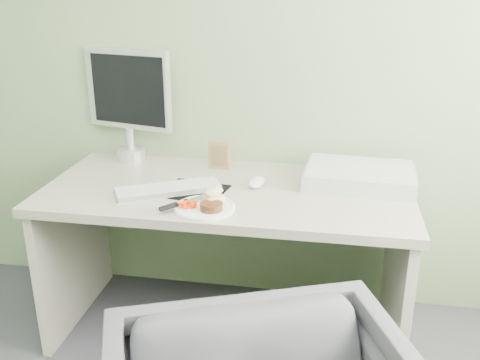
% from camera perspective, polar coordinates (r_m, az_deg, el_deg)
% --- Properties ---
extents(wall_back, '(3.50, 0.00, 3.50)m').
position_cam_1_polar(wall_back, '(2.56, 0.17, 15.33)').
color(wall_back, gray).
rests_on(wall_back, floor).
extents(desk, '(1.60, 0.75, 0.73)m').
position_cam_1_polar(desk, '(2.41, -1.36, -4.87)').
color(desk, '#AAA18E').
rests_on(desk, floor).
extents(plate, '(0.24, 0.24, 0.01)m').
position_cam_1_polar(plate, '(2.12, -3.79, -3.01)').
color(plate, white).
rests_on(plate, desk).
extents(steak, '(0.10, 0.10, 0.03)m').
position_cam_1_polar(steak, '(2.09, -3.09, -2.84)').
color(steak, black).
rests_on(steak, plate).
extents(potato_pile, '(0.13, 0.10, 0.06)m').
position_cam_1_polar(potato_pile, '(2.15, -2.74, -1.58)').
color(potato_pile, tan).
rests_on(potato_pile, plate).
extents(carrot_heap, '(0.06, 0.05, 0.04)m').
position_cam_1_polar(carrot_heap, '(2.11, -5.50, -2.47)').
color(carrot_heap, '#F73805').
rests_on(carrot_heap, plate).
extents(steak_knife, '(0.14, 0.18, 0.02)m').
position_cam_1_polar(steak_knife, '(2.12, -6.88, -2.64)').
color(steak_knife, silver).
rests_on(steak_knife, plate).
extents(mousepad, '(0.30, 0.27, 0.00)m').
position_cam_1_polar(mousepad, '(2.31, -4.93, -1.17)').
color(mousepad, black).
rests_on(mousepad, desk).
extents(keyboard, '(0.45, 0.33, 0.02)m').
position_cam_1_polar(keyboard, '(2.31, -7.63, -0.93)').
color(keyboard, white).
rests_on(keyboard, desk).
extents(computer_mouse, '(0.08, 0.13, 0.04)m').
position_cam_1_polar(computer_mouse, '(2.35, 1.78, -0.24)').
color(computer_mouse, white).
rests_on(computer_mouse, desk).
extents(photo_frame, '(0.11, 0.03, 0.13)m').
position_cam_1_polar(photo_frame, '(2.56, -2.24, 2.63)').
color(photo_frame, '#A96F4F').
rests_on(photo_frame, desk).
extents(eyedrop_bottle, '(0.03, 0.03, 0.08)m').
position_cam_1_polar(eyedrop_bottle, '(2.62, -2.31, 2.37)').
color(eyedrop_bottle, white).
rests_on(eyedrop_bottle, desk).
extents(scanner, '(0.50, 0.35, 0.07)m').
position_cam_1_polar(scanner, '(2.42, 12.60, 0.33)').
color(scanner, '#B9BAC1').
rests_on(scanner, desk).
extents(monitor, '(0.45, 0.17, 0.55)m').
position_cam_1_polar(monitor, '(2.70, -11.79, 8.46)').
color(monitor, silver).
rests_on(monitor, desk).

